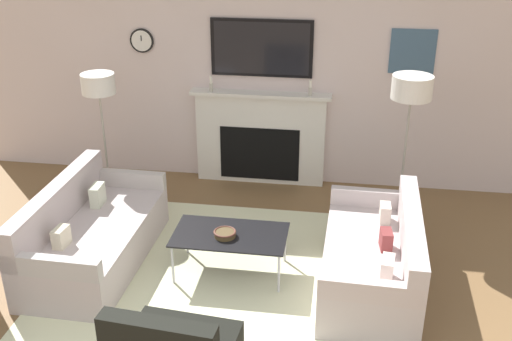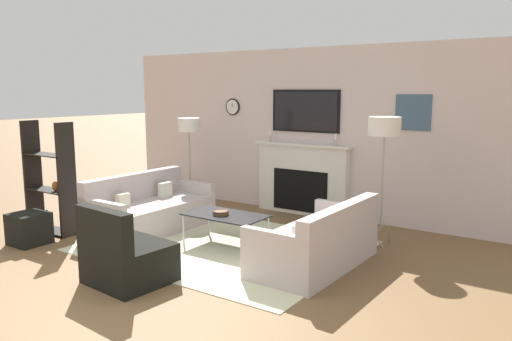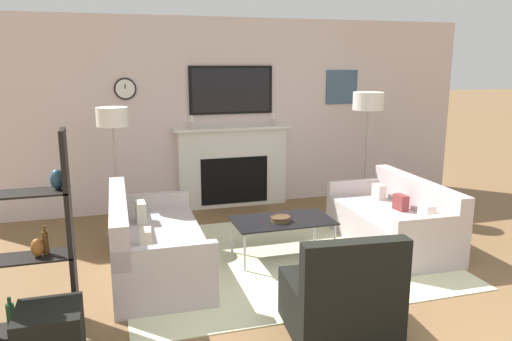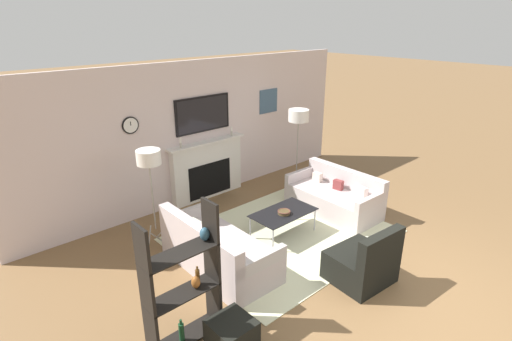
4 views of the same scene
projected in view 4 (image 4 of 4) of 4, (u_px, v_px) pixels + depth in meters
The scene contains 12 objects.
ground_plane at pixel (418, 306), 5.05m from camera, with size 60.00×60.00×0.00m, color brown.
fireplace_wall at pixel (203, 138), 7.77m from camera, with size 7.40×0.28×2.70m.
area_rug at pixel (283, 235), 6.68m from camera, with size 3.34×2.67×0.01m.
couch_left at pixel (217, 251), 5.72m from camera, with size 0.91×1.85×0.81m.
couch_right at pixel (335, 197), 7.44m from camera, with size 0.89×1.75×0.77m.
armchair at pixel (363, 263), 5.44m from camera, with size 0.86×0.80×0.85m.
coffee_table at pixel (283, 213), 6.56m from camera, with size 1.07×0.61×0.43m.
decorative_bowl at pixel (284, 212), 6.48m from camera, with size 0.21×0.21×0.06m.
floor_lamp_left at pixel (149, 159), 5.98m from camera, with size 0.37×0.37×1.58m.
floor_lamp_right at pixel (299, 117), 8.03m from camera, with size 0.41×0.41×1.70m.
shelf_unit at pixel (184, 283), 4.29m from camera, with size 0.85×0.28×1.60m.
ottoman at pixel (232, 337), 4.28m from camera, with size 0.44×0.44×0.42m.
Camera 4 is at (-4.27, -1.65, 3.42)m, focal length 28.00 mm.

